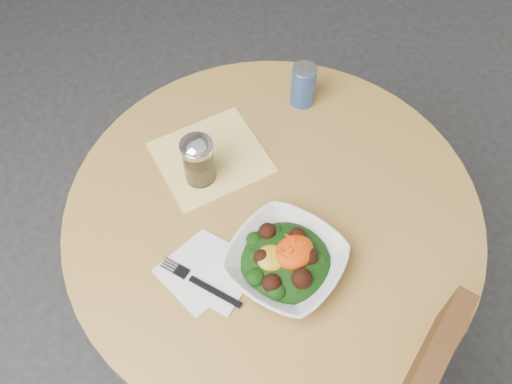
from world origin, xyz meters
TOP-DOWN VIEW (x-y plane):
  - ground at (0.00, 0.00)m, footprint 6.00×6.00m
  - table at (0.00, 0.00)m, footprint 0.90×0.90m
  - cloth_napkin at (-0.02, 0.20)m, footprint 0.27×0.25m
  - paper_napkins at (-0.19, -0.03)m, footprint 0.19×0.19m
  - salad_bowl at (-0.07, -0.12)m, footprint 0.27×0.27m
  - fork at (-0.22, -0.03)m, footprint 0.08×0.18m
  - spice_shaker at (-0.07, 0.17)m, footprint 0.07×0.07m
  - beverage_can at (0.26, 0.20)m, footprint 0.06×0.06m

SIDE VIEW (x-z plane):
  - ground at x=0.00m, z-range 0.00..0.00m
  - table at x=0.00m, z-range 0.18..0.93m
  - cloth_napkin at x=-0.02m, z-range 0.75..0.75m
  - paper_napkins at x=-0.19m, z-range 0.75..0.75m
  - fork at x=-0.22m, z-range 0.75..0.76m
  - salad_bowl at x=-0.07m, z-range 0.74..0.82m
  - beverage_can at x=0.26m, z-range 0.75..0.86m
  - spice_shaker at x=-0.07m, z-range 0.75..0.88m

